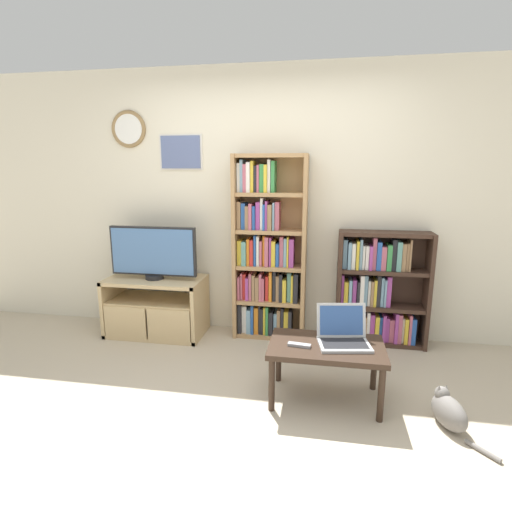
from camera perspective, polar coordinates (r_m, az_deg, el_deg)
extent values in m
plane|color=#BCAD93|center=(2.86, -3.76, -22.77)|extent=(18.00, 18.00, 0.00)
cube|color=beige|center=(3.97, 1.59, 7.35)|extent=(7.14, 0.06, 2.60)
torus|color=olive|center=(4.35, -17.74, 16.89)|extent=(0.36, 0.04, 0.36)
cylinder|color=white|center=(4.35, -17.74, 16.89)|extent=(0.30, 0.02, 0.30)
cube|color=silver|center=(4.13, -10.67, 14.37)|extent=(0.44, 0.01, 0.34)
cube|color=slate|center=(4.13, -10.70, 14.37)|extent=(0.40, 0.02, 0.31)
cube|color=tan|center=(4.39, -19.56, -6.36)|extent=(0.04, 0.51, 0.58)
cube|color=tan|center=(4.03, -7.92, -7.43)|extent=(0.04, 0.51, 0.58)
cube|color=tan|center=(4.11, -14.20, -3.32)|extent=(0.96, 0.51, 0.04)
cube|color=tan|center=(4.28, -13.81, -10.34)|extent=(0.96, 0.51, 0.04)
cube|color=tan|center=(4.17, -14.04, -6.15)|extent=(0.89, 0.47, 0.04)
cube|color=tan|center=(4.11, -18.18, -8.99)|extent=(0.43, 0.02, 0.31)
cube|color=tan|center=(3.93, -12.36, -9.65)|extent=(0.43, 0.02, 0.31)
cylinder|color=black|center=(4.08, -14.28, -2.89)|extent=(0.18, 0.18, 0.04)
cube|color=black|center=(4.02, -14.48, 0.69)|extent=(0.87, 0.05, 0.48)
cube|color=#4770A8|center=(3.99, -14.64, 0.61)|extent=(0.83, 0.01, 0.44)
cube|color=tan|center=(3.89, -2.83, 1.15)|extent=(0.04, 0.27, 1.78)
cube|color=tan|center=(3.80, 6.91, 0.81)|extent=(0.04, 0.27, 1.78)
cube|color=tan|center=(3.96, 2.24, 1.34)|extent=(0.70, 0.02, 1.78)
cube|color=tan|center=(4.10, 1.89, -11.06)|extent=(0.62, 0.23, 0.04)
cube|color=tan|center=(3.97, 1.93, -6.44)|extent=(0.62, 0.23, 0.04)
cube|color=tan|center=(3.87, 1.97, -1.55)|extent=(0.62, 0.23, 0.04)
cube|color=tan|center=(3.80, 2.01, 3.56)|extent=(0.62, 0.23, 0.04)
cube|color=tan|center=(3.77, 2.05, 8.81)|extent=(0.62, 0.23, 0.04)
cube|color=tan|center=(3.76, 2.09, 14.12)|extent=(0.62, 0.23, 0.04)
cube|color=#232328|center=(4.09, -2.13, -8.58)|extent=(0.03, 0.20, 0.30)
cube|color=white|center=(4.09, -1.61, -8.70)|extent=(0.03, 0.16, 0.28)
cube|color=white|center=(4.08, -1.27, -8.72)|extent=(0.02, 0.18, 0.28)
cube|color=#759EB7|center=(4.08, -0.86, -9.00)|extent=(0.04, 0.19, 0.25)
cube|color=#2856A8|center=(4.06, -0.35, -8.72)|extent=(0.03, 0.20, 0.30)
cube|color=orange|center=(4.07, 0.19, -8.88)|extent=(0.04, 0.18, 0.27)
cube|color=#232328|center=(4.06, 0.68, -8.75)|extent=(0.02, 0.18, 0.30)
cube|color=#232328|center=(4.06, 1.00, -8.99)|extent=(0.02, 0.19, 0.26)
cube|color=gold|center=(4.05, 1.36, -8.90)|extent=(0.02, 0.18, 0.28)
cube|color=#388947|center=(4.04, 1.74, -8.89)|extent=(0.02, 0.20, 0.29)
cube|color=#232328|center=(4.05, 2.27, -9.26)|extent=(0.04, 0.20, 0.24)
cube|color=#759EB7|center=(4.05, 2.87, -9.38)|extent=(0.03, 0.17, 0.22)
cube|color=#93704C|center=(4.04, 3.36, -9.15)|extent=(0.03, 0.18, 0.26)
cube|color=#232328|center=(4.03, 3.86, -9.04)|extent=(0.03, 0.18, 0.28)
cube|color=gold|center=(4.04, 4.40, -9.27)|extent=(0.04, 0.17, 0.25)
cube|color=#232328|center=(4.02, 4.96, -9.28)|extent=(0.03, 0.21, 0.26)
cube|color=#B75B70|center=(3.99, -2.24, -4.35)|extent=(0.02, 0.20, 0.23)
cube|color=#B75B70|center=(3.98, -1.86, -4.10)|extent=(0.02, 0.18, 0.27)
cube|color=red|center=(3.98, -1.50, -4.17)|extent=(0.03, 0.17, 0.26)
cube|color=#9E4293|center=(3.97, -1.08, -4.45)|extent=(0.03, 0.20, 0.23)
cube|color=#B75B70|center=(3.96, -0.63, -4.17)|extent=(0.03, 0.20, 0.27)
cube|color=#93704C|center=(3.95, -0.17, -4.27)|extent=(0.03, 0.21, 0.26)
cube|color=#93704C|center=(3.95, 0.34, -4.44)|extent=(0.04, 0.21, 0.24)
cube|color=#B75B70|center=(3.94, 0.81, -4.22)|extent=(0.03, 0.20, 0.27)
cube|color=#B75B70|center=(3.95, 1.21, -4.55)|extent=(0.03, 0.20, 0.23)
cube|color=red|center=(3.95, 1.70, -4.43)|extent=(0.03, 0.17, 0.24)
cube|color=orange|center=(3.93, 2.20, -4.14)|extent=(0.03, 0.18, 0.29)
cube|color=#232328|center=(3.93, 2.73, -4.08)|extent=(0.03, 0.17, 0.30)
cube|color=#93704C|center=(3.93, 3.21, -4.43)|extent=(0.03, 0.18, 0.26)
cube|color=#232328|center=(3.92, 3.66, -4.32)|extent=(0.03, 0.20, 0.28)
cube|color=gold|center=(3.92, 4.18, -4.71)|extent=(0.03, 0.20, 0.22)
cube|color=#5B9389|center=(3.92, 4.82, -4.25)|extent=(0.04, 0.17, 0.29)
cube|color=gold|center=(3.91, 5.25, -4.45)|extent=(0.02, 0.20, 0.27)
cube|color=#232328|center=(3.90, 5.77, -4.34)|extent=(0.04, 0.21, 0.29)
cube|color=gold|center=(3.90, -2.16, 0.63)|extent=(0.04, 0.18, 0.24)
cube|color=#5B9389|center=(3.89, -1.51, 0.54)|extent=(0.04, 0.21, 0.23)
cube|color=orange|center=(3.88, -0.94, 0.71)|extent=(0.03, 0.19, 0.26)
cube|color=red|center=(3.87, -0.43, 0.64)|extent=(0.03, 0.20, 0.25)
cube|color=#2856A8|center=(3.87, 0.04, 0.95)|extent=(0.02, 0.20, 0.30)
cube|color=white|center=(3.86, 0.44, 0.90)|extent=(0.02, 0.19, 0.29)
cube|color=#B75B70|center=(3.86, 0.86, 0.55)|extent=(0.02, 0.19, 0.24)
cube|color=orange|center=(3.86, 1.27, 0.89)|extent=(0.02, 0.17, 0.29)
cube|color=#B75B70|center=(3.85, 1.69, 0.80)|extent=(0.03, 0.20, 0.28)
cube|color=#9E4293|center=(3.85, 2.18, 0.76)|extent=(0.02, 0.18, 0.28)
cube|color=gold|center=(3.85, 2.64, 0.49)|extent=(0.04, 0.19, 0.24)
cube|color=#2856A8|center=(3.85, 3.20, 0.29)|extent=(0.03, 0.19, 0.22)
cube|color=#B75B70|center=(3.84, 3.76, 0.78)|extent=(0.04, 0.17, 0.29)
cube|color=#759EB7|center=(3.83, 4.28, 0.65)|extent=(0.03, 0.18, 0.27)
cube|color=gold|center=(3.83, 4.65, 0.75)|extent=(0.02, 0.19, 0.29)
cube|color=#9E4293|center=(3.83, 5.15, 0.59)|extent=(0.04, 0.19, 0.27)
cube|color=#93704C|center=(3.85, -2.23, 5.89)|extent=(0.04, 0.19, 0.26)
cube|color=#2856A8|center=(3.84, -1.63, 5.76)|extent=(0.04, 0.17, 0.25)
cube|color=#93704C|center=(3.83, -1.10, 5.56)|extent=(0.03, 0.20, 0.22)
cube|color=#B75B70|center=(3.82, -0.60, 5.73)|extent=(0.03, 0.21, 0.24)
cube|color=#2856A8|center=(3.82, -0.13, 5.56)|extent=(0.03, 0.19, 0.22)
cube|color=#9E4293|center=(3.81, 0.43, 5.83)|extent=(0.04, 0.18, 0.26)
cube|color=white|center=(3.81, 0.97, 6.10)|extent=(0.02, 0.18, 0.30)
cube|color=#2856A8|center=(3.80, 1.31, 5.66)|extent=(0.02, 0.21, 0.24)
cube|color=#9E4293|center=(3.80, 1.64, 5.88)|extent=(0.02, 0.20, 0.27)
cube|color=#93704C|center=(3.79, 2.14, 5.62)|extent=(0.04, 0.21, 0.24)
cube|color=#759EB7|center=(3.79, 2.65, 5.76)|extent=(0.02, 0.19, 0.26)
cube|color=#B75B70|center=(3.79, 3.13, 5.79)|extent=(0.04, 0.17, 0.26)
cube|color=white|center=(3.83, -2.30, 11.12)|extent=(0.03, 0.16, 0.27)
cube|color=#759EB7|center=(3.82, -1.88, 11.35)|extent=(0.03, 0.18, 0.30)
cube|color=#B75B70|center=(3.81, -1.42, 11.05)|extent=(0.03, 0.19, 0.26)
cube|color=white|center=(3.80, -0.91, 11.19)|extent=(0.03, 0.20, 0.27)
cube|color=gold|center=(3.80, -0.38, 11.26)|extent=(0.03, 0.18, 0.28)
cube|color=#232328|center=(3.80, 0.04, 10.95)|extent=(0.02, 0.17, 0.24)
cube|color=#B75B70|center=(3.79, 0.46, 10.99)|extent=(0.02, 0.18, 0.25)
cube|color=#388947|center=(3.78, 1.00, 11.04)|extent=(0.04, 0.18, 0.26)
cube|color=gold|center=(3.77, 1.54, 11.00)|extent=(0.03, 0.21, 0.25)
cube|color=white|center=(3.78, 2.01, 11.33)|extent=(0.03, 0.18, 0.29)
cube|color=#388947|center=(3.77, 2.55, 11.25)|extent=(0.03, 0.17, 0.28)
cube|color=#3D281E|center=(3.90, 11.73, -4.36)|extent=(0.04, 0.25, 1.08)
cube|color=#3D281E|center=(4.01, 23.26, -4.66)|extent=(0.04, 0.25, 1.08)
cube|color=#3D281E|center=(4.04, 17.37, -4.07)|extent=(0.84, 0.02, 1.08)
cube|color=#3D281E|center=(4.11, 17.09, -11.56)|extent=(0.76, 0.21, 0.04)
cube|color=#3D281E|center=(3.98, 17.41, -6.95)|extent=(0.76, 0.21, 0.04)
cube|color=#3D281E|center=(3.89, 17.74, -2.07)|extent=(0.76, 0.21, 0.04)
cube|color=#3D281E|center=(3.82, 18.08, 3.02)|extent=(0.76, 0.21, 0.04)
cube|color=orange|center=(4.03, 12.10, -9.57)|extent=(0.04, 0.17, 0.25)
cube|color=white|center=(4.04, 12.62, -9.45)|extent=(0.03, 0.15, 0.26)
cube|color=#9E4293|center=(4.03, 12.96, -9.36)|extent=(0.02, 0.18, 0.28)
cube|color=#232328|center=(4.02, 13.27, -9.28)|extent=(0.02, 0.20, 0.30)
cube|color=gold|center=(4.03, 13.62, -9.31)|extent=(0.02, 0.17, 0.29)
cube|color=#759EB7|center=(4.04, 14.06, -9.54)|extent=(0.04, 0.16, 0.25)
cube|color=#93704C|center=(4.04, 14.58, -9.50)|extent=(0.02, 0.17, 0.26)
cube|color=#B75B70|center=(4.04, 14.93, -9.34)|extent=(0.03, 0.15, 0.29)
cube|color=#93704C|center=(4.04, 15.26, -9.71)|extent=(0.02, 0.20, 0.24)
cube|color=white|center=(4.04, 15.63, -9.38)|extent=(0.03, 0.18, 0.29)
cube|color=#9E4293|center=(4.05, 16.15, -9.52)|extent=(0.04, 0.17, 0.27)
cube|color=gold|center=(4.06, 16.77, -9.65)|extent=(0.04, 0.19, 0.25)
cube|color=#2856A8|center=(4.07, 17.25, -9.68)|extent=(0.03, 0.15, 0.24)
cube|color=#9E4293|center=(4.06, 17.70, -9.56)|extent=(0.03, 0.18, 0.27)
cube|color=#9E4293|center=(4.08, 18.14, -9.73)|extent=(0.03, 0.15, 0.24)
cube|color=#B75B70|center=(4.09, 18.68, -9.81)|extent=(0.04, 0.15, 0.22)
cube|color=#9E4293|center=(4.08, 19.26, -9.41)|extent=(0.03, 0.18, 0.29)
cube|color=#B75B70|center=(4.09, 19.72, -9.47)|extent=(0.03, 0.18, 0.28)
cube|color=white|center=(4.10, 20.11, -9.71)|extent=(0.02, 0.15, 0.24)
cube|color=gold|center=(4.10, 20.49, -9.72)|extent=(0.03, 0.18, 0.25)
cube|color=#B75B70|center=(4.10, 20.97, -9.47)|extent=(0.02, 0.19, 0.29)
cube|color=#2856A8|center=(4.11, 21.39, -9.70)|extent=(0.04, 0.19, 0.25)
cube|color=#9E4293|center=(3.91, 12.23, -4.51)|extent=(0.02, 0.17, 0.29)
cube|color=gold|center=(3.92, 12.70, -4.97)|extent=(0.04, 0.18, 0.23)
cube|color=#759EB7|center=(3.92, 13.27, -4.89)|extent=(0.03, 0.19, 0.24)
cube|color=#9E4293|center=(3.93, 13.82, -4.87)|extent=(0.04, 0.16, 0.24)
cube|color=#232328|center=(3.92, 14.33, -5.01)|extent=(0.02, 0.19, 0.23)
cube|color=white|center=(3.92, 14.82, -4.56)|extent=(0.04, 0.19, 0.30)
cube|color=#759EB7|center=(3.93, 15.34, -4.57)|extent=(0.03, 0.16, 0.29)
cube|color=white|center=(3.94, 15.78, -4.93)|extent=(0.02, 0.15, 0.24)
cube|color=#93704C|center=(3.94, 16.16, -4.95)|extent=(0.03, 0.18, 0.24)
cube|color=gold|center=(3.94, 16.56, -4.87)|extent=(0.02, 0.18, 0.26)
cube|color=#232328|center=(3.94, 17.01, -4.58)|extent=(0.03, 0.17, 0.30)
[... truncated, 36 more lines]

